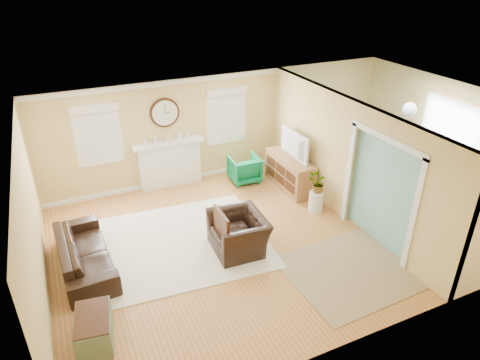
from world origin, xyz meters
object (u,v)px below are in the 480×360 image
object	(u,v)px
credenza	(290,173)
sofa	(84,253)
dining_table	(398,186)
eames_chair	(239,233)
green_chair	(244,169)

from	to	relation	value
credenza	sofa	bearing A→B (deg)	-167.13
dining_table	sofa	bearing A→B (deg)	89.59
eames_chair	green_chair	size ratio (longest dim) A/B	1.52
eames_chair	dining_table	bearing A→B (deg)	97.16
sofa	dining_table	distance (m)	7.02
sofa	credenza	xyz separation A→B (m)	(4.93, 1.13, 0.09)
sofa	eames_chair	distance (m)	2.84
eames_chair	credenza	world-z (taller)	credenza
sofa	green_chair	bearing A→B (deg)	-67.24
green_chair	dining_table	distance (m)	3.69
sofa	eames_chair	xyz separation A→B (m)	(2.76, -0.64, 0.05)
eames_chair	green_chair	distance (m)	2.86
eames_chair	sofa	bearing A→B (deg)	-99.83
sofa	dining_table	world-z (taller)	sofa
eames_chair	credenza	distance (m)	2.80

